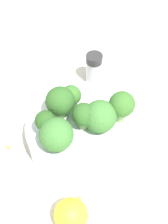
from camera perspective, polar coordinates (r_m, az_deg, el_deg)
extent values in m
plane|color=beige|center=(0.58, 0.00, -4.87)|extent=(3.00, 3.00, 0.00)
cylinder|color=silver|center=(0.56, 0.00, -3.52)|extent=(0.21, 0.21, 0.05)
cylinder|color=#7A9E5B|center=(0.53, 2.87, -2.11)|extent=(0.02, 0.02, 0.02)
sphere|color=#3D7533|center=(0.52, 2.96, -0.80)|extent=(0.06, 0.06, 0.06)
cylinder|color=#7A9E5B|center=(0.53, -0.23, -1.78)|extent=(0.02, 0.02, 0.03)
sphere|color=#2D5B23|center=(0.51, -0.24, -0.45)|extent=(0.04, 0.04, 0.04)
cylinder|color=#7A9E5B|center=(0.55, -4.23, 0.40)|extent=(0.02, 0.02, 0.03)
sphere|color=#2D5B23|center=(0.53, -4.37, 1.98)|extent=(0.05, 0.05, 0.05)
cylinder|color=#84AD66|center=(0.56, -2.33, 1.73)|extent=(0.02, 0.02, 0.03)
sphere|color=#386B28|center=(0.54, -2.39, 3.07)|extent=(0.04, 0.04, 0.04)
cylinder|color=#8EB770|center=(0.54, 6.72, -0.20)|extent=(0.02, 0.02, 0.03)
sphere|color=#386B28|center=(0.52, 6.95, 1.42)|extent=(0.04, 0.04, 0.04)
cylinder|color=#84AD66|center=(0.52, -6.89, -2.99)|extent=(0.02, 0.02, 0.03)
sphere|color=#28511E|center=(0.51, -7.11, -1.57)|extent=(0.03, 0.03, 0.03)
cylinder|color=#8EB770|center=(0.51, -4.94, -5.41)|extent=(0.02, 0.02, 0.02)
sphere|color=#3D7533|center=(0.50, -5.09, -4.14)|extent=(0.06, 0.06, 0.06)
cylinder|color=silver|center=(0.66, 1.81, 7.34)|extent=(0.03, 0.03, 0.06)
cylinder|color=#2D2D2D|center=(0.63, 1.89, 9.72)|extent=(0.03, 0.03, 0.02)
sphere|color=yellow|center=(0.49, -2.41, -18.28)|extent=(0.05, 0.05, 0.05)
cube|color=#AD7F4C|center=(0.65, -6.55, 3.27)|extent=(0.01, 0.01, 0.01)
cube|color=olive|center=(0.52, -0.90, -15.59)|extent=(0.01, 0.01, 0.01)
cube|color=#AD7F4C|center=(0.65, -1.75, 3.88)|extent=(0.01, 0.01, 0.01)
cube|color=#AD7F4C|center=(0.58, -13.74, -6.12)|extent=(0.01, 0.01, 0.01)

